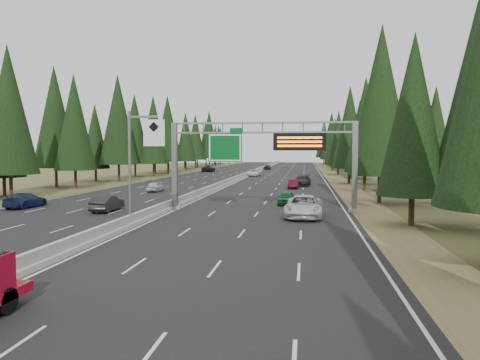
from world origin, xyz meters
name	(u,v)px	position (x,y,z in m)	size (l,w,h in m)	color
road	(240,179)	(0.00, 80.00, 0.04)	(32.00, 260.00, 0.08)	black
shoulder_right	(337,180)	(17.80, 80.00, 0.03)	(3.60, 260.00, 0.06)	olive
shoulder_left	(148,179)	(-17.80, 80.00, 0.03)	(3.60, 260.00, 0.06)	#424922
median_barrier	(240,177)	(0.00, 80.00, 0.41)	(0.70, 260.00, 0.85)	#969691
sign_gantry	(270,152)	(8.92, 34.88, 5.27)	(16.75, 0.98, 7.80)	slate
hov_sign_pole	(138,160)	(0.58, 24.97, 4.72)	(2.80, 0.50, 8.00)	slate
tree_row_right	(363,127)	(21.96, 77.60, 9.49)	(12.00, 241.55, 18.96)	black
tree_row_left	(98,125)	(-21.75, 67.45, 9.53)	(11.74, 240.36, 18.90)	black
silver_minivan	(304,206)	(11.91, 31.42, 0.95)	(2.87, 6.23, 1.73)	silver
car_ahead_green	(286,198)	(10.20, 40.00, 0.74)	(1.55, 3.85, 1.31)	#135421
car_ahead_dkred	(293,184)	(10.41, 59.76, 0.72)	(1.36, 3.89, 1.28)	#4D0B1A
car_ahead_dkgrey	(303,180)	(11.64, 65.27, 0.87)	(2.21, 5.45, 1.58)	black
car_ahead_white	(254,173)	(1.50, 90.82, 0.79)	(2.36, 5.12, 1.42)	white
car_ahead_far	(267,167)	(1.50, 124.90, 0.77)	(1.63, 4.05, 1.38)	black
car_onc_near	(107,203)	(-5.10, 32.72, 0.79)	(1.50, 4.30, 1.42)	black
car_onc_blue	(25,200)	(-13.76, 34.21, 0.77)	(1.94, 4.77, 1.39)	#16254E
car_onc_white	(155,187)	(-7.17, 52.24, 0.73)	(1.54, 3.84, 1.31)	#B9B9B9
car_onc_far	(208,168)	(-12.12, 109.62, 0.90)	(2.72, 5.91, 1.64)	black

